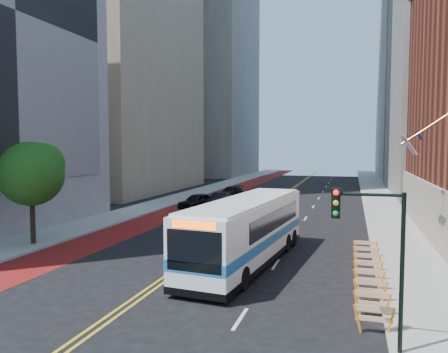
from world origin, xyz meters
TOP-DOWN VIEW (x-y plane):
  - ground at (0.00, 0.00)m, footprint 160.00×160.00m
  - sidewalk_left at (-12.00, 30.00)m, footprint 4.00×140.00m
  - sidewalk_right at (12.00, 30.00)m, footprint 4.00×140.00m
  - bus_lane_paint at (-8.10, 30.00)m, footprint 3.60×140.00m
  - center_line_inner at (-0.18, 30.00)m, footprint 0.14×140.00m
  - center_line_outer at (0.18, 30.00)m, footprint 0.14×140.00m
  - lane_dashes at (4.80, 38.00)m, footprint 0.14×98.20m
  - midrise_right_far at (24.00, 78.00)m, footprint 20.00×28.00m
  - midrise_left_far at (-24.00, 78.00)m, footprint 20.00×26.00m
  - construction_barriers at (9.60, 3.42)m, footprint 1.42×10.91m
  - street_tree at (-11.24, 6.04)m, footprint 4.20×4.20m
  - traffic_signal at (9.41, -3.51)m, footprint 2.21×0.34m
  - transit_bus at (3.26, 5.75)m, footprint 4.28×13.48m
  - car_a at (-6.74, 25.02)m, footprint 3.39×5.07m
  - car_b at (-5.00, 27.35)m, footprint 1.66×4.49m
  - car_c at (-6.20, 36.25)m, footprint 2.82×4.90m

SIDE VIEW (x-z plane):
  - ground at x=0.00m, z-range 0.00..0.00m
  - center_line_inner at x=-0.18m, z-range 0.00..0.01m
  - center_line_outer at x=0.18m, z-range 0.00..0.01m
  - bus_lane_paint at x=-8.10m, z-range 0.00..0.01m
  - lane_dashes at x=4.80m, z-range 0.00..0.01m
  - sidewalk_left at x=-12.00m, z-range 0.00..0.15m
  - sidewalk_right at x=12.00m, z-range 0.00..0.15m
  - car_c at x=-6.20m, z-range 0.00..1.34m
  - construction_barriers at x=9.60m, z-range 0.17..1.18m
  - car_b at x=-5.00m, z-range 0.00..1.47m
  - car_a at x=-6.74m, z-range 0.00..1.60m
  - transit_bus at x=3.26m, z-range 0.08..3.72m
  - traffic_signal at x=9.41m, z-range 1.18..6.26m
  - street_tree at x=-11.24m, z-range 1.56..8.26m
  - midrise_right_far at x=24.00m, z-range 0.00..55.00m
  - midrise_left_far at x=-24.00m, z-range 0.00..65.00m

